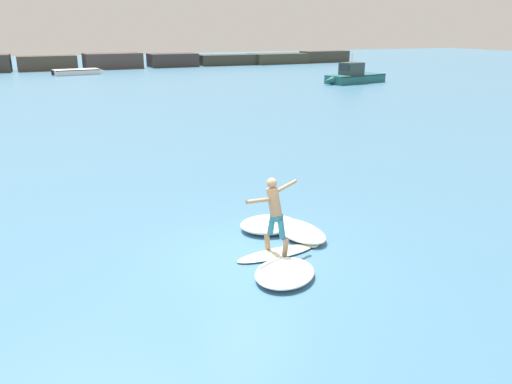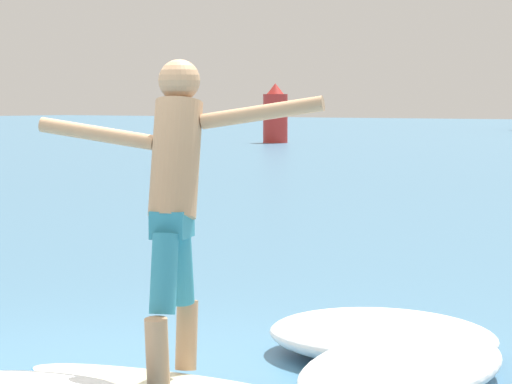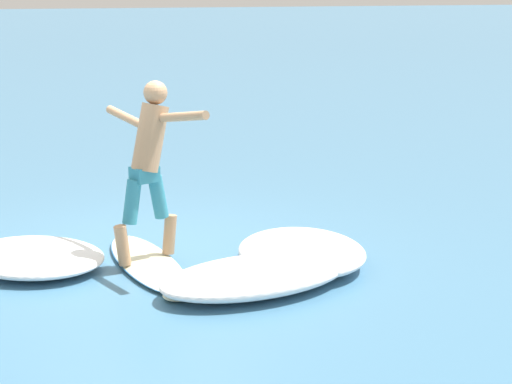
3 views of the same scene
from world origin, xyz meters
TOP-DOWN VIEW (x-y plane):
  - ground_plane at (0.00, 0.00)m, footprint 200.00×200.00m
  - surfboard at (0.51, -0.10)m, footprint 2.31×0.75m
  - surfer at (0.45, -0.04)m, footprint 1.62×0.89m
  - wave_foam_at_tail at (1.53, 0.74)m, footprint 1.34×2.09m
  - wave_foam_at_nose at (0.98, 1.44)m, footprint 1.73×1.49m
  - wave_foam_beside at (0.15, -1.25)m, footprint 2.04×2.03m

SIDE VIEW (x-z plane):
  - ground_plane at x=0.00m, z-range 0.00..0.00m
  - surfboard at x=0.51m, z-range -0.07..0.14m
  - wave_foam_beside at x=0.15m, z-range 0.00..0.23m
  - wave_foam_at_tail at x=1.53m, z-range 0.00..0.28m
  - wave_foam_at_nose at x=0.98m, z-range 0.00..0.30m
  - surfer at x=0.45m, z-range 0.25..2.12m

